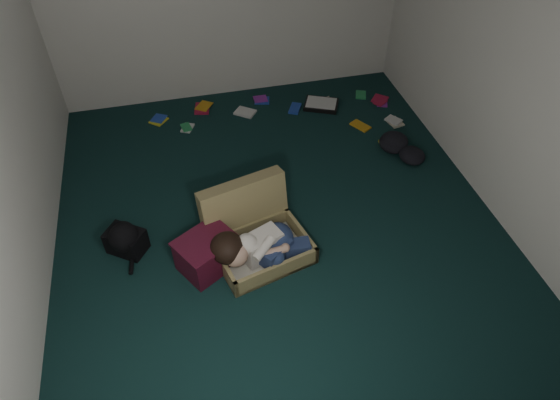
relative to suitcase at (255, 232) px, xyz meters
name	(u,v)px	position (x,y,z in m)	size (l,w,h in m)	color
floor	(276,216)	(0.26, 0.31, -0.17)	(4.50, 4.50, 0.00)	black
wall_front	(392,365)	(0.26, -1.94, 1.13)	(4.50, 4.50, 0.00)	white
wall_right	(509,66)	(2.26, 0.31, 1.13)	(4.50, 4.50, 0.00)	white
suitcase	(255,232)	(0.00, 0.00, 0.00)	(0.94, 0.93, 0.57)	#988954
person	(259,246)	(0.00, -0.20, 0.05)	(0.87, 0.43, 0.36)	white
maroon_bin	(207,253)	(-0.43, -0.13, -0.01)	(0.59, 0.56, 0.32)	#490F21
backpack	(126,240)	(-1.10, 0.22, -0.05)	(0.40, 0.32, 0.24)	black
clothing_pile	(405,148)	(1.82, 0.90, -0.10)	(0.48, 0.39, 0.15)	black
paper_tray	(321,104)	(1.22, 1.98, -0.14)	(0.48, 0.43, 0.06)	black
book_scatter	(304,113)	(0.97, 1.88, -0.16)	(2.87, 1.41, 0.02)	yellow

